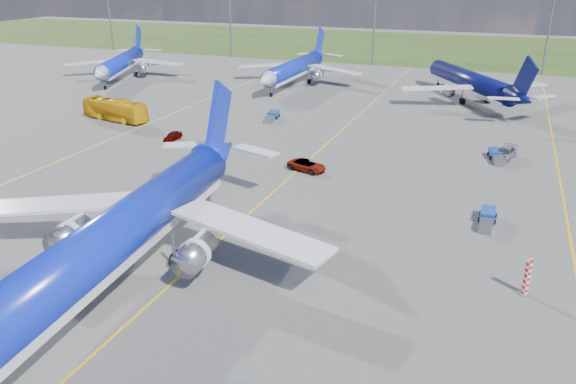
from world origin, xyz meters
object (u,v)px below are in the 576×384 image
(warning_post, at_px, (527,277))
(service_car_c, at_px, (505,153))
(baggage_tug_e, at_px, (496,156))
(bg_jet_nnw, at_px, (295,85))
(main_airliner, at_px, (128,278))
(bg_jet_n, at_px, (468,100))
(baggage_tug_w, at_px, (487,219))
(baggage_tug_c, at_px, (272,116))
(bg_jet_nw, at_px, (123,78))
(apron_bus, at_px, (115,110))
(service_car_b, at_px, (307,165))
(service_car_a, at_px, (173,136))

(warning_post, relative_size, service_car_c, 0.59)
(baggage_tug_e, bearing_deg, bg_jet_nnw, 126.87)
(bg_jet_nnw, bearing_deg, main_airliner, -78.82)
(service_car_c, relative_size, baggage_tug_e, 1.00)
(bg_jet_n, relative_size, baggage_tug_w, 8.00)
(warning_post, bearing_deg, baggage_tug_c, 132.58)
(bg_jet_n, bearing_deg, service_car_c, 70.48)
(baggage_tug_e, bearing_deg, baggage_tug_w, -101.50)
(baggage_tug_w, xyz_separation_m, baggage_tug_c, (-35.16, 29.65, 0.03))
(bg_jet_nw, xyz_separation_m, apron_bus, (22.05, -31.48, 1.72))
(main_airliner, relative_size, baggage_tug_c, 8.61)
(bg_jet_nnw, height_order, bg_jet_n, bg_jet_n)
(bg_jet_n, distance_m, baggage_tug_w, 56.50)
(bg_jet_nnw, bearing_deg, baggage_tug_e, -41.67)
(bg_jet_nw, distance_m, baggage_tug_c, 50.60)
(bg_jet_nnw, height_order, apron_bus, bg_jet_nnw)
(main_airliner, bearing_deg, service_car_b, 75.54)
(service_car_a, distance_m, service_car_b, 23.06)
(bg_jet_n, relative_size, baggage_tug_c, 7.44)
(bg_jet_nnw, xyz_separation_m, service_car_a, (-1.88, -44.99, 0.62))
(service_car_a, xyz_separation_m, baggage_tug_e, (43.95, 7.42, -0.10))
(apron_bus, height_order, service_car_a, apron_bus)
(bg_jet_nw, xyz_separation_m, main_airliner, (54.43, -72.76, 0.00))
(bg_jet_nw, height_order, baggage_tug_e, bg_jet_nw)
(baggage_tug_c, bearing_deg, bg_jet_n, 33.71)
(bg_jet_nw, bearing_deg, bg_jet_n, -17.24)
(service_car_b, xyz_separation_m, baggage_tug_c, (-13.69, 21.58, -0.14))
(service_car_c, bearing_deg, service_car_a, -154.37)
(baggage_tug_w, bearing_deg, baggage_tug_c, 140.86)
(bg_jet_nw, bearing_deg, bg_jet_nnw, -10.65)
(service_car_c, xyz_separation_m, baggage_tug_e, (-0.98, -0.97, -0.22))
(main_airliner, height_order, service_car_a, main_airliner)
(service_car_a, height_order, service_car_b, service_car_b)
(bg_jet_n, bearing_deg, service_car_a, 17.01)
(bg_jet_nw, bearing_deg, service_car_b, -57.00)
(warning_post, distance_m, baggage_tug_w, 12.79)
(warning_post, height_order, apron_bus, apron_bus)
(bg_jet_n, height_order, baggage_tug_c, bg_jet_n)
(service_car_a, relative_size, baggage_tug_c, 0.69)
(service_car_a, bearing_deg, bg_jet_n, 46.20)
(bg_jet_nnw, xyz_separation_m, service_car_c, (43.05, -36.60, 0.74))
(apron_bus, height_order, baggage_tug_c, apron_bus)
(main_airliner, distance_m, service_car_c, 51.13)
(bg_jet_nnw, distance_m, main_airliner, 81.26)
(bg_jet_n, distance_m, apron_bus, 63.72)
(service_car_c, height_order, baggage_tug_e, service_car_c)
(bg_jet_nw, height_order, service_car_c, bg_jet_nw)
(warning_post, bearing_deg, service_car_a, 151.45)
(service_car_a, bearing_deg, bg_jet_nw, 131.71)
(main_airliner, relative_size, service_car_c, 8.98)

